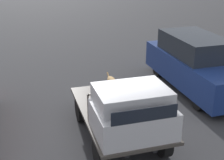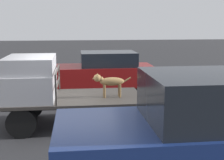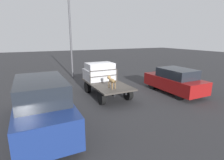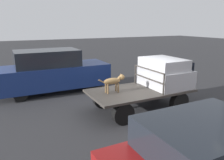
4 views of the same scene
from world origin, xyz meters
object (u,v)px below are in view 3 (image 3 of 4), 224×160
at_px(parked_sedan, 175,81).
at_px(parked_pickup_far, 42,104).
at_px(dog, 111,80).
at_px(light_pole_near, 70,19).
at_px(flatbed_truck, 106,87).

xyz_separation_m(parked_sedan, parked_pickup_far, (-1.12, 8.07, 0.18)).
xyz_separation_m(dog, parked_pickup_far, (-1.43, 3.69, -0.24)).
relative_size(dog, parked_sedan, 0.26).
bearing_deg(parked_sedan, parked_pickup_far, 94.19).
bearing_deg(dog, light_pole_near, 18.62).
xyz_separation_m(flatbed_truck, parked_pickup_far, (-2.45, 3.85, 0.40)).
relative_size(dog, light_pole_near, 0.15).
xyz_separation_m(parked_sedan, light_pole_near, (7.34, 4.87, 4.19)).
distance_m(parked_pickup_far, light_pole_near, 9.90).
height_order(parked_pickup_far, light_pole_near, light_pole_near).
xyz_separation_m(dog, light_pole_near, (7.03, 0.48, 3.77)).
bearing_deg(flatbed_truck, light_pole_near, 6.09).
height_order(dog, parked_pickup_far, parked_pickup_far).
bearing_deg(light_pole_near, parked_pickup_far, 159.26).
height_order(flatbed_truck, dog, dog).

